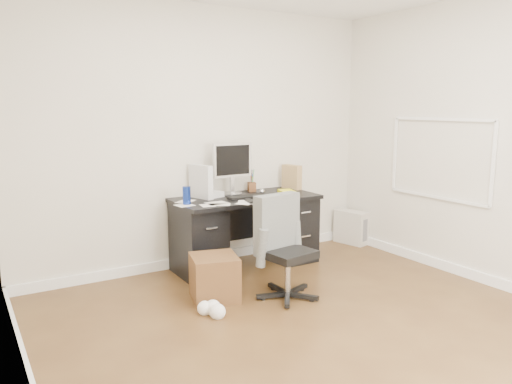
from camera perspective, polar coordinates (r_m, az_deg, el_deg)
ground at (r=3.95m, az=7.45°, el=-15.51°), size 4.00×4.00×0.00m
room_shell at (r=3.61m, az=8.16°, el=9.32°), size 4.02×4.02×2.71m
desk at (r=5.26m, az=-1.18°, el=-4.28°), size 1.50×0.70×0.75m
loose_papers at (r=5.05m, az=-2.86°, el=-0.82°), size 1.10×0.60×0.00m
lcd_monitor at (r=5.25m, az=-2.76°, el=2.70°), size 0.45×0.27×0.56m
keyboard at (r=5.11m, az=-1.00°, el=-0.55°), size 0.42×0.17×0.02m
computer_mouse at (r=5.32m, az=0.68°, el=0.05°), size 0.07×0.07×0.06m
travel_mug at (r=4.81m, az=-7.93°, el=-0.39°), size 0.10×0.10×0.17m
white_binder at (r=5.10m, az=-6.33°, el=1.18°), size 0.22×0.32×0.34m
magazine_file at (r=5.66m, az=4.10°, el=1.72°), size 0.16×0.25×0.27m
pen_cup at (r=5.49m, az=-0.49°, el=1.32°), size 0.12×0.12×0.24m
yellow_book at (r=5.38m, az=3.60°, el=0.01°), size 0.20×0.23×0.03m
paper_remote at (r=4.88m, az=-0.42°, el=-1.05°), size 0.36×0.34×0.02m
office_chair at (r=4.39m, az=3.66°, el=-6.40°), size 0.59×0.59×0.91m
pc_tower at (r=6.28m, az=10.81°, el=-3.96°), size 0.27×0.44×0.41m
shopping_bag at (r=5.83m, az=3.93°, el=-4.83°), size 0.35×0.29×0.42m
wicker_basket at (r=4.45m, az=-4.77°, el=-9.71°), size 0.48×0.48×0.39m
desk_printer at (r=5.29m, az=-6.04°, el=-7.63°), size 0.41×0.37×0.20m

